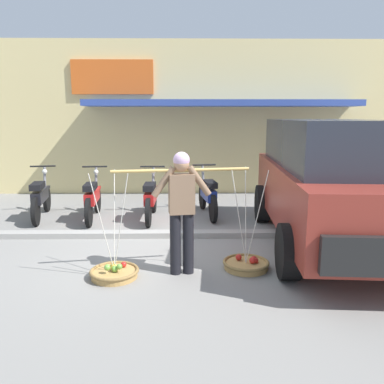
{
  "coord_description": "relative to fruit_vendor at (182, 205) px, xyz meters",
  "views": [
    {
      "loc": [
        0.54,
        -6.05,
        2.15
      ],
      "look_at": [
        0.64,
        0.6,
        0.85
      ],
      "focal_mm": 36.09,
      "sensor_mm": 36.0,
      "label": 1
    }
  ],
  "objects": [
    {
      "name": "ground_plane",
      "position": [
        -0.47,
        0.96,
        -0.98
      ],
      "size": [
        90.0,
        90.0,
        0.0
      ],
      "primitive_type": "plane",
      "color": "gray"
    },
    {
      "name": "sidewalk_curb",
      "position": [
        -0.47,
        1.66,
        -0.93
      ],
      "size": [
        20.0,
        0.24,
        0.1
      ],
      "primitive_type": "cube",
      "color": "gray",
      "rests_on": "ground"
    },
    {
      "name": "fruit_vendor",
      "position": [
        0.0,
        0.0,
        0.0
      ],
      "size": [
        1.84,
        0.32,
        1.7
      ],
      "color": "black",
      "rests_on": "ground"
    },
    {
      "name": "fruit_basket_left_side",
      "position": [
        -0.92,
        -0.14,
        -0.9
      ],
      "size": [
        0.67,
        0.67,
        1.45
      ],
      "color": "#B2894C",
      "rests_on": "ground"
    },
    {
      "name": "fruit_basket_right_side",
      "position": [
        0.92,
        0.14,
        -0.91
      ],
      "size": [
        0.67,
        0.67,
        1.45
      ],
      "color": "#B2894C",
      "rests_on": "ground"
    },
    {
      "name": "motorcycle_nearest_shop",
      "position": [
        -3.05,
        3.01,
        -0.53
      ],
      "size": [
        0.55,
        1.81,
        1.09
      ],
      "color": "black",
      "rests_on": "ground"
    },
    {
      "name": "motorcycle_second_in_row",
      "position": [
        -1.92,
        2.92,
        -0.53
      ],
      "size": [
        0.54,
        1.82,
        1.09
      ],
      "color": "black",
      "rests_on": "ground"
    },
    {
      "name": "motorcycle_third_in_row",
      "position": [
        -0.69,
        2.9,
        -0.53
      ],
      "size": [
        0.54,
        1.82,
        1.09
      ],
      "color": "black",
      "rests_on": "ground"
    },
    {
      "name": "motorcycle_end_of_row",
      "position": [
        0.53,
        3.2,
        -0.53
      ],
      "size": [
        0.54,
        1.81,
        1.09
      ],
      "color": "black",
      "rests_on": "ground"
    },
    {
      "name": "parked_truck",
      "position": [
        2.49,
        1.22,
        0.15
      ],
      "size": [
        2.43,
        4.93,
        2.1
      ],
      "color": "maroon",
      "rests_on": "ground"
    },
    {
      "name": "storefront_building",
      "position": [
        1.01,
        8.24,
        1.12
      ],
      "size": [
        13.0,
        6.0,
        4.2
      ],
      "color": "#DBC684",
      "rests_on": "ground"
    }
  ]
}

